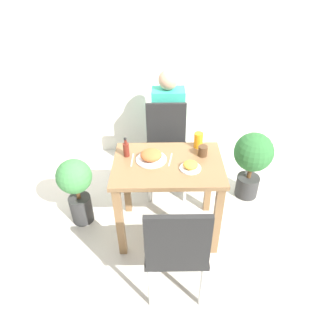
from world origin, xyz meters
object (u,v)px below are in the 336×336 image
chair_near (176,246)px  juice_glass (198,140)px  person_figure (168,124)px  potted_plant_right (252,159)px  potted_plant_left (76,186)px  drink_cup (203,151)px  sauce_bottle (126,149)px  food_plate (151,156)px  side_plate (190,166)px  chair_far (166,144)px

chair_near → juice_glass: 0.95m
chair_near → person_figure: person_figure is taller
potted_plant_right → person_figure: (-0.82, 0.50, 0.12)m
potted_plant_left → drink_cup: bearing=-1.5°
potted_plant_left → juice_glass: bearing=5.4°
sauce_bottle → potted_plant_left: (-0.48, 0.03, -0.40)m
food_plate → sauce_bottle: 0.21m
person_figure → juice_glass: bearing=-72.0°
side_plate → juice_glass: juice_glass is taller
chair_near → food_plate: size_ratio=3.74×
chair_near → side_plate: (0.12, 0.56, 0.25)m
sauce_bottle → potted_plant_right: bearing=17.4°
chair_far → chair_near: bearing=-87.7°
sauce_bottle → person_figure: size_ratio=0.15×
juice_glass → potted_plant_right: size_ratio=0.18×
chair_near → person_figure: size_ratio=0.78×
food_plate → side_plate: (0.30, -0.12, -0.01)m
potted_plant_left → person_figure: (0.83, 0.84, 0.16)m
sauce_bottle → potted_plant_right: (1.17, 0.37, -0.36)m
chair_far → potted_plant_left: 0.96m
juice_glass → sauce_bottle: 0.61m
drink_cup → sauce_bottle: size_ratio=0.50×
side_plate → drink_cup: 0.22m
chair_near → food_plate: (-0.18, 0.68, 0.26)m
chair_near → potted_plant_left: (-0.86, 0.77, -0.11)m
drink_cup → potted_plant_left: drink_cup is taller
food_plate → person_figure: person_figure is taller
side_plate → potted_plant_right: 0.92m
chair_near → potted_plant_left: bearing=-42.0°
juice_glass → person_figure: person_figure is taller
food_plate → juice_glass: juice_glass is taller
side_plate → chair_far: bearing=103.6°
side_plate → juice_glass: size_ratio=1.24×
juice_glass → person_figure: size_ratio=0.11×
chair_far → juice_glass: (0.27, -0.41, 0.29)m
sauce_bottle → person_figure: 0.97m
chair_far → potted_plant_right: 0.86m
chair_near → drink_cup: chair_near is taller
drink_cup → potted_plant_left: (-1.10, 0.03, -0.38)m
drink_cup → potted_plant_right: 0.74m
chair_near → sauce_bottle: size_ratio=5.34×
chair_far → food_plate: bearing=-101.9°
side_plate → chair_near: bearing=-102.5°
food_plate → drink_cup: (0.42, 0.06, 0.00)m
chair_far → person_figure: bearing=85.8°
side_plate → potted_plant_right: side_plate is taller
juice_glass → food_plate: bearing=-153.9°
juice_glass → side_plate: bearing=-105.8°
sauce_bottle → drink_cup: bearing=-0.3°
chair_far → potted_plant_right: chair_far is taller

